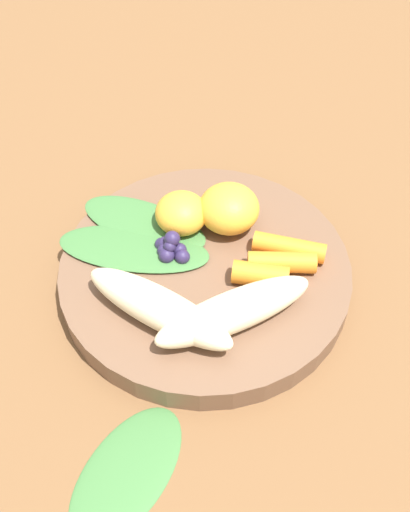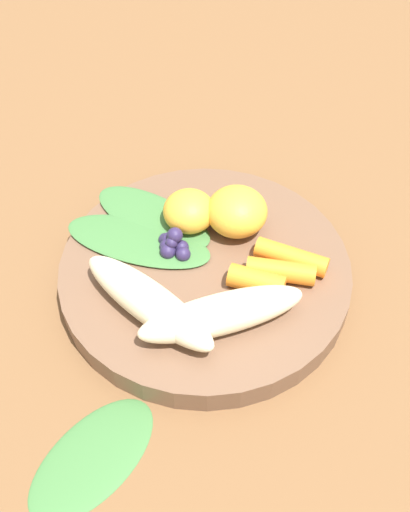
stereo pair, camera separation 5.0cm
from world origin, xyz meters
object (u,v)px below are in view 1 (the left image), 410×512
at_px(banana_peeled_left, 234,311).
at_px(kale_leaf_stray, 127,470).
at_px(orange_segment_near, 181,213).
at_px(bowl, 205,273).
at_px(banana_peeled_right, 159,308).

xyz_separation_m(banana_peeled_left, kale_leaf_stray, (-0.13, 0.03, -0.04)).
relative_size(banana_peeled_left, orange_segment_near, 2.85).
xyz_separation_m(bowl, banana_peeled_left, (-0.05, -0.05, 0.03)).
xyz_separation_m(banana_peeled_right, orange_segment_near, (0.10, 0.03, 0.00)).
distance_m(banana_peeled_left, orange_segment_near, 0.11).
height_order(bowl, orange_segment_near, orange_segment_near).
height_order(banana_peeled_left, orange_segment_near, orange_segment_near).
relative_size(banana_peeled_left, banana_peeled_right, 1.00).
distance_m(banana_peeled_right, orange_segment_near, 0.10).
relative_size(bowl, orange_segment_near, 5.38).
xyz_separation_m(banana_peeled_left, orange_segment_near, (0.08, 0.08, 0.00)).
relative_size(banana_peeled_left, kale_leaf_stray, 1.23).
relative_size(bowl, banana_peeled_left, 1.89).
xyz_separation_m(bowl, kale_leaf_stray, (-0.18, -0.02, -0.01)).
height_order(orange_segment_near, kale_leaf_stray, orange_segment_near).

